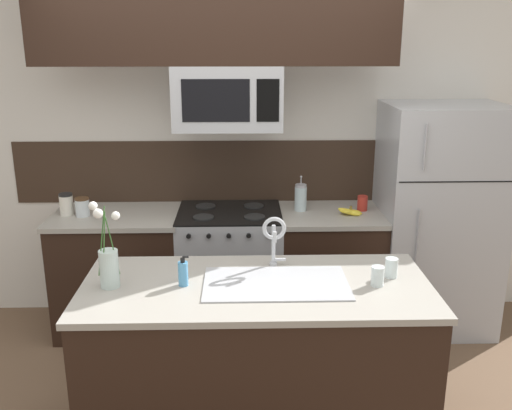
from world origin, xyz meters
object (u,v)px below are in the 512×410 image
object	(u,v)px
spare_glass	(391,268)
storage_jar_tall	(66,204)
coffee_tin	(362,203)
sink_faucet	(274,235)
dish_soap_bottle	(183,273)
storage_jar_medium	(82,207)
stove_range	(230,270)
flower_vase	(109,265)
refrigerator	(436,218)
banana_bunch	(351,212)
drinking_glass	(378,276)
french_press	(301,197)
microwave	(228,97)

from	to	relation	value
spare_glass	storage_jar_tall	bearing A→B (deg)	150.56
storage_jar_tall	coffee_tin	size ratio (longest dim) A/B	1.45
sink_faucet	dish_soap_bottle	world-z (taller)	sink_faucet
storage_jar_medium	dish_soap_bottle	distance (m)	1.48
stove_range	flower_vase	xyz separation A→B (m)	(-0.60, -1.26, 0.57)
sink_faucet	spare_glass	xyz separation A→B (m)	(0.63, -0.14, -0.14)
refrigerator	dish_soap_bottle	distance (m)	2.18
refrigerator	sink_faucet	size ratio (longest dim) A/B	5.56
banana_bunch	sink_faucet	bearing A→B (deg)	-122.29
stove_range	storage_jar_tall	xyz separation A→B (m)	(-1.18, -0.00, 0.53)
stove_range	dish_soap_bottle	size ratio (longest dim) A/B	5.64
drinking_glass	flower_vase	distance (m)	1.40
french_press	coffee_tin	xyz separation A→B (m)	(0.46, -0.01, -0.04)
banana_bunch	storage_jar_tall	bearing A→B (deg)	178.36
french_press	stove_range	bearing A→B (deg)	-173.52
banana_bunch	dish_soap_bottle	world-z (taller)	dish_soap_bottle
microwave	spare_glass	xyz separation A→B (m)	(0.89, -1.15, -0.79)
refrigerator	storage_jar_medium	size ratio (longest dim) A/B	12.59
coffee_tin	dish_soap_bottle	size ratio (longest dim) A/B	0.67
stove_range	banana_bunch	distance (m)	1.00
refrigerator	flower_vase	world-z (taller)	refrigerator
coffee_tin	spare_glass	xyz separation A→B (m)	(-0.10, -1.22, -0.00)
dish_soap_bottle	flower_vase	world-z (taller)	flower_vase
dish_soap_bottle	spare_glass	distance (m)	1.11
banana_bunch	dish_soap_bottle	bearing A→B (deg)	-132.73
stove_range	storage_jar_medium	distance (m)	1.18
storage_jar_tall	spare_glass	distance (m)	2.39
banana_bunch	flower_vase	distance (m)	1.91
storage_jar_medium	french_press	distance (m)	1.59
refrigerator	spare_glass	distance (m)	1.37
storage_jar_tall	dish_soap_bottle	size ratio (longest dim) A/B	0.96
stove_range	microwave	size ratio (longest dim) A/B	1.25
stove_range	coffee_tin	xyz separation A→B (m)	(0.99, 0.05, 0.50)
french_press	coffee_tin	distance (m)	0.46
storage_jar_tall	dish_soap_bottle	distance (m)	1.58
sink_faucet	flower_vase	size ratio (longest dim) A/B	0.66
stove_range	storage_jar_medium	xyz separation A→B (m)	(-1.06, -0.03, 0.52)
dish_soap_bottle	spare_glass	size ratio (longest dim) A/B	1.53
storage_jar_medium	banana_bunch	xyz separation A→B (m)	(1.94, -0.03, -0.04)
stove_range	spare_glass	distance (m)	1.56
storage_jar_medium	french_press	world-z (taller)	french_press
french_press	drinking_glass	size ratio (longest dim) A/B	2.54
flower_vase	coffee_tin	bearing A→B (deg)	39.47
banana_bunch	spare_glass	size ratio (longest dim) A/B	1.77
coffee_tin	dish_soap_bottle	xyz separation A→B (m)	(-1.21, -1.30, 0.01)
refrigerator	coffee_tin	world-z (taller)	refrigerator
microwave	coffee_tin	distance (m)	1.27
microwave	storage_jar_tall	size ratio (longest dim) A/B	4.68
banana_bunch	drinking_glass	world-z (taller)	drinking_glass
microwave	french_press	size ratio (longest dim) A/B	2.79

